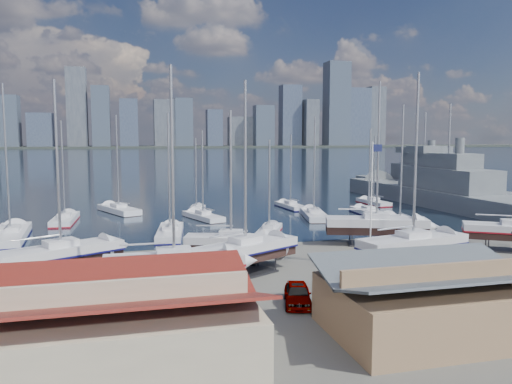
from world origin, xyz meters
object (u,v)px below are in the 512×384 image
object	(u,v)px
sailboat_cradle_0	(61,254)
naval_ship_east	(447,197)
car_a	(298,294)
naval_ship_west	(423,186)
flagpole	(372,195)

from	to	relation	value
sailboat_cradle_0	naval_ship_east	size ratio (longest dim) A/B	0.30
car_a	naval_ship_west	bearing A→B (deg)	66.94
naval_ship_west	car_a	xyz separation A→B (m)	(-46.51, -57.29, -0.91)
sailboat_cradle_0	naval_ship_west	size ratio (longest dim) A/B	0.36
naval_ship_west	flagpole	size ratio (longest dim) A/B	3.97
naval_ship_west	car_a	size ratio (longest dim) A/B	9.90
naval_ship_west	car_a	bearing A→B (deg)	138.13
naval_ship_east	car_a	distance (m)	56.31
naval_ship_east	naval_ship_west	distance (m)	18.66
naval_ship_east	car_a	world-z (taller)	naval_ship_east
naval_ship_west	flagpole	xyz separation A→B (m)	(-36.48, -48.39, 4.58)
car_a	sailboat_cradle_0	bearing A→B (deg)	163.27
sailboat_cradle_0	naval_ship_east	distance (m)	63.26
naval_ship_west	car_a	world-z (taller)	naval_ship_west
naval_ship_east	flagpole	bearing A→B (deg)	133.79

